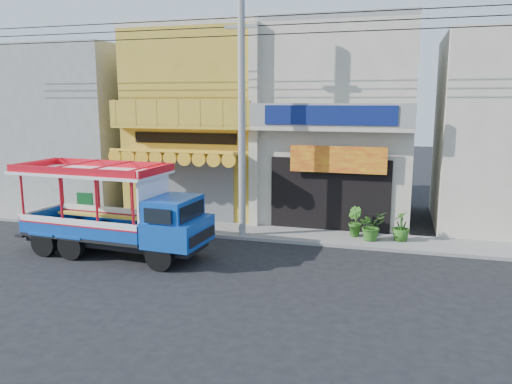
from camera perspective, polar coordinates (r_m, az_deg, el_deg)
ground at (r=15.47m, az=-1.74°, el=-8.71°), size 90.00×90.00×0.00m
sidewalk at (r=19.13m, az=1.94°, el=-4.77°), size 30.00×2.00×0.12m
shophouse_left at (r=23.49m, az=-5.18°, el=8.03°), size 6.00×7.50×8.24m
shophouse_right at (r=22.04m, az=9.66°, el=7.77°), size 6.00×6.75×8.24m
party_pilaster at (r=19.58m, az=-0.24°, el=7.29°), size 0.35×0.30×8.00m
filler_building_left at (r=26.87m, az=-19.31°, el=7.13°), size 6.00×6.00×7.60m
utility_pole at (r=18.02m, az=-1.19°, el=10.30°), size 28.00×0.26×9.00m
songthaew_truck at (r=16.73m, az=-14.68°, el=-2.37°), size 6.62×2.51×3.03m
green_sign at (r=22.54m, az=-18.92°, el=-1.66°), size 0.71×0.37×1.08m
potted_plant_a at (r=18.38m, az=13.05°, el=-3.76°), size 1.27×1.26×1.07m
potted_plant_b at (r=18.82m, az=11.17°, el=-3.32°), size 0.73×0.76×1.08m
potted_plant_c at (r=18.57m, az=16.26°, el=-3.72°), size 0.63×0.63×1.10m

